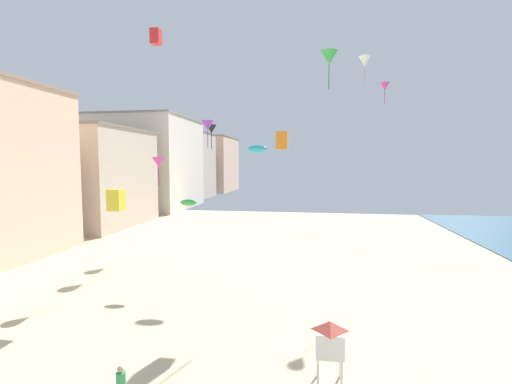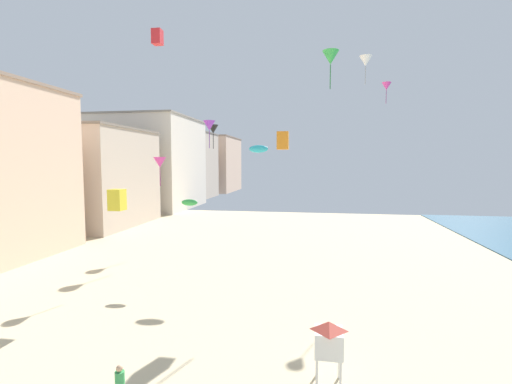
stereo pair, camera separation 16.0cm
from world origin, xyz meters
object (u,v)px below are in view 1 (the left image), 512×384
Objects in this scene: kite_green_delta at (329,58)px; kite_purple_delta at (208,126)px; lifeguard_stand at (330,339)px; kite_red_box at (156,37)px; kite_orange_box at (282,141)px; kite_white_delta at (365,61)px; kite_magenta_delta_2 at (385,87)px; kite_green_parafoil at (188,203)px; kite_yellow_box at (116,200)px; kite_cyan_parafoil at (257,149)px; kite_magenta_delta at (159,162)px; kite_black_delta at (211,129)px.

kite_green_delta is 14.32m from kite_purple_delta.
kite_red_box is at bearing 111.54° from lifeguard_stand.
kite_purple_delta is 2.36× the size of kite_red_box.
kite_orange_box is 0.43× the size of kite_purple_delta.
kite_magenta_delta_2 reaches higher than kite_white_delta.
kite_green_parafoil is 1.04× the size of kite_red_box.
kite_white_delta reaches higher than kite_green_parafoil.
kite_white_delta is at bearing -15.12° from kite_red_box.
kite_purple_delta is 2.13× the size of kite_yellow_box.
kite_magenta_delta is at bearing -164.56° from kite_cyan_parafoil.
kite_black_delta is at bearing 156.10° from kite_magenta_delta_2.
lifeguard_stand is 24.23m from kite_magenta_delta_2.
kite_black_delta is at bearing 83.74° from kite_red_box.
lifeguard_stand is 18.34m from kite_cyan_parafoil.
kite_cyan_parafoil is at bearing 1.59° from kite_red_box.
kite_white_delta is 19.28m from kite_purple_delta.
kite_red_box is (-14.41, -3.09, 1.50)m from kite_green_delta.
kite_yellow_box is at bearing -85.42° from kite_red_box.
kite_orange_box is (2.37, -3.91, 0.42)m from kite_cyan_parafoil.
lifeguard_stand is 2.03× the size of kite_orange_box.
kite_yellow_box is 0.49× the size of kite_black_delta.
kite_green_delta reaches higher than kite_yellow_box.
kite_orange_box is at bearing -137.31° from kite_magenta_delta_2.
kite_cyan_parafoil is at bearing 149.18° from kite_white_delta.
lifeguard_stand is at bearing -75.87° from kite_orange_box.
kite_orange_box is at bearing 23.00° from kite_yellow_box.
kite_black_delta is at bearing 132.66° from kite_white_delta.
kite_orange_box is at bearing -9.98° from kite_magenta_delta.
kite_cyan_parafoil is 7.19m from kite_green_parafoil.
kite_white_delta is 0.78× the size of kite_magenta_delta.
kite_cyan_parafoil is 1.24× the size of kite_green_parafoil.
lifeguard_stand is 1.41× the size of kite_magenta_delta_2.
kite_green_parafoil is at bearing -147.28° from kite_cyan_parafoil.
kite_green_delta reaches higher than kite_white_delta.
kite_green_delta is (0.53, 18.42, 16.00)m from lifeguard_stand.
kite_magenta_delta_2 is at bearing 23.89° from kite_green_parafoil.
kite_yellow_box is at bearing -94.77° from kite_purple_delta.
kite_red_box is (-0.64, 8.05, 12.92)m from kite_yellow_box.
kite_yellow_box is at bearing 130.56° from lifeguard_stand.
kite_white_delta is 18.50m from kite_yellow_box.
kite_orange_box is at bearing 172.11° from kite_white_delta.
kite_cyan_parafoil is 0.69× the size of kite_magenta_delta.
kite_purple_delta is (-11.88, 23.44, 10.91)m from lifeguard_stand.
kite_magenta_delta_2 is (17.26, -4.12, 2.69)m from kite_purple_delta.
kite_yellow_box is (-1.35, -16.15, -6.33)m from kite_purple_delta.
kite_orange_box is 12.39m from kite_magenta_delta_2.
kite_green_parafoil is at bearing -38.45° from kite_red_box.
kite_green_parafoil is (1.68, -11.02, -7.01)m from kite_purple_delta.
lifeguard_stand is at bearing -45.86° from kite_magenta_delta.
kite_magenta_delta_2 is at bearing 17.74° from kite_magenta_delta.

